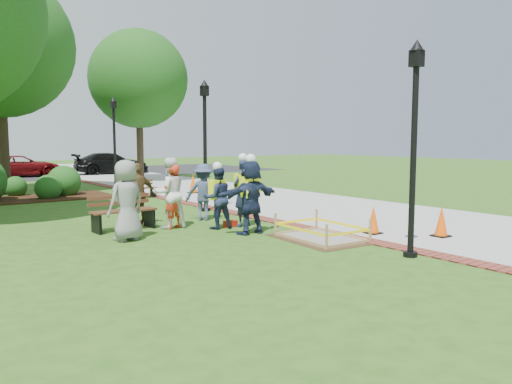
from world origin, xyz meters
TOP-DOWN VIEW (x-y plane):
  - ground at (0.00, 0.00)m, footprint 100.00×100.00m
  - sidewalk at (5.00, 10.00)m, footprint 6.00×60.00m
  - brick_edging at (1.75, 10.00)m, footprint 0.50×60.00m
  - mulch_bed at (-3.00, 12.00)m, footprint 7.00×3.00m
  - parking_lot at (0.00, 27.00)m, footprint 36.00×12.00m
  - wet_concrete_pad at (1.06, -0.63)m, footprint 1.85×2.41m
  - bench_near at (-2.25, 3.26)m, footprint 1.70×0.63m
  - bench_far at (0.95, 9.63)m, footprint 1.36×0.52m
  - cone_front at (3.53, -2.20)m, footprint 0.38×0.38m
  - cone_back at (2.52, -0.97)m, footprint 0.37×0.37m
  - cone_far at (3.62, 10.05)m, footprint 0.42×0.42m
  - toolbox at (0.24, 2.02)m, footprint 0.36×0.21m
  - lamp_near at (1.25, -3.00)m, footprint 0.28×0.28m
  - lamp_mid at (1.25, 5.00)m, footprint 0.28×0.28m
  - lamp_far at (1.25, 13.00)m, footprint 0.28×0.28m
  - tree_right at (4.46, 17.57)m, footprint 5.46×5.46m
  - shrub_c at (-2.03, 11.64)m, footprint 1.04×1.04m
  - shrub_d at (-1.20, 12.39)m, footprint 1.37×1.37m
  - shrub_e at (-2.88, 13.39)m, footprint 0.91×0.91m
  - casual_person_a at (-2.69, 1.94)m, footprint 0.68×0.52m
  - casual_person_b at (-1.11, 2.70)m, footprint 0.64×0.53m
  - casual_person_c at (-1.15, 2.81)m, footprint 0.64×0.45m
  - casual_person_d at (-1.61, 3.77)m, footprint 0.57×0.39m
  - casual_person_e at (0.26, 3.45)m, footprint 0.62×0.59m
  - hivis_worker_a at (0.11, 0.90)m, footprint 0.59×0.38m
  - hivis_worker_b at (0.57, 1.89)m, footprint 0.66×0.52m
  - hivis_worker_c at (-0.16, 2.01)m, footprint 0.57×0.43m
  - parked_car_c at (-0.26, 25.00)m, footprint 2.32×4.64m
  - parked_car_d at (5.27, 24.32)m, footprint 2.72×5.06m

SIDE VIEW (x-z plane):
  - ground at x=0.00m, z-range 0.00..0.00m
  - shrub_c at x=-2.03m, z-range -0.52..0.52m
  - shrub_d at x=-1.20m, z-range -0.69..0.69m
  - shrub_e at x=-2.88m, z-range -0.45..0.45m
  - parked_car_c at x=-0.26m, z-range -0.73..0.73m
  - parked_car_d at x=5.27m, z-range -0.79..0.79m
  - parking_lot at x=0.00m, z-range 0.00..0.01m
  - sidewalk at x=5.00m, z-range 0.00..0.02m
  - brick_edging at x=1.75m, z-range 0.00..0.03m
  - mulch_bed at x=-3.00m, z-range -0.01..0.04m
  - toolbox at x=0.24m, z-range 0.00..0.18m
  - bench_far at x=0.95m, z-range -0.13..0.60m
  - wet_concrete_pad at x=1.06m, z-range -0.04..0.51m
  - bench_near at x=-2.25m, z-range -0.16..0.74m
  - cone_back at x=2.52m, z-range -0.01..0.71m
  - cone_front at x=3.53m, z-range -0.01..0.74m
  - cone_far at x=3.62m, z-range -0.02..0.82m
  - casual_person_e at x=0.26m, z-range 0.00..1.64m
  - casual_person_b at x=-1.11m, z-range 0.00..1.70m
  - casual_person_d at x=-1.61m, z-range 0.00..1.71m
  - hivis_worker_c at x=-0.16m, z-range 0.00..1.77m
  - casual_person_c at x=-1.15m, z-range 0.00..1.87m
  - casual_person_a at x=-2.69m, z-range 0.00..1.88m
  - hivis_worker_b at x=0.57m, z-range -0.01..1.97m
  - hivis_worker_a at x=0.11m, z-range -0.01..1.98m
  - lamp_near at x=1.25m, z-range 0.35..4.61m
  - lamp_mid at x=1.25m, z-range 0.35..4.61m
  - lamp_far at x=1.25m, z-range 0.35..4.61m
  - tree_right at x=4.46m, z-range 1.48..9.91m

